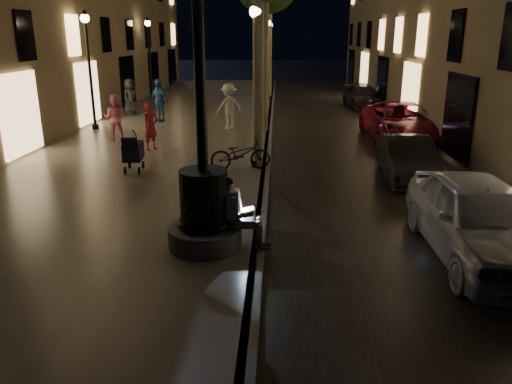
# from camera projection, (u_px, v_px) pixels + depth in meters

# --- Properties ---
(ground) EXTENTS (120.00, 120.00, 0.00)m
(ground) POSITION_uv_depth(u_px,v_px,m) (270.00, 130.00, 21.92)
(ground) COLOR black
(ground) RESTS_ON ground
(cobble_lane) EXTENTS (6.00, 45.00, 0.02)m
(cobble_lane) POSITION_uv_depth(u_px,v_px,m) (338.00, 131.00, 21.79)
(cobble_lane) COLOR black
(cobble_lane) RESTS_ON ground
(promenade) EXTENTS (8.00, 45.00, 0.20)m
(promenade) POSITION_uv_depth(u_px,v_px,m) (179.00, 127.00, 22.06)
(promenade) COLOR #645E58
(promenade) RESTS_ON ground
(curb_strip) EXTENTS (0.25, 45.00, 0.20)m
(curb_strip) POSITION_uv_depth(u_px,v_px,m) (270.00, 128.00, 21.89)
(curb_strip) COLOR #59595B
(curb_strip) RESTS_ON ground
(fountain_lamppost) EXTENTS (1.40, 1.40, 5.21)m
(fountain_lamppost) POSITION_uv_depth(u_px,v_px,m) (204.00, 196.00, 9.22)
(fountain_lamppost) COLOR #59595B
(fountain_lamppost) RESTS_ON promenade
(seated_man_laptop) EXTENTS (1.00, 0.34, 1.37)m
(seated_man_laptop) POSITION_uv_depth(u_px,v_px,m) (237.00, 211.00, 9.28)
(seated_man_laptop) COLOR gray
(seated_man_laptop) RESTS_ON promenade
(lamp_curb_a) EXTENTS (0.36, 0.36, 4.81)m
(lamp_curb_a) POSITION_uv_depth(u_px,v_px,m) (256.00, 64.00, 14.29)
(lamp_curb_a) COLOR black
(lamp_curb_a) RESTS_ON promenade
(lamp_curb_b) EXTENTS (0.36, 0.36, 4.81)m
(lamp_curb_b) POSITION_uv_depth(u_px,v_px,m) (264.00, 53.00, 21.90)
(lamp_curb_b) COLOR black
(lamp_curb_b) RESTS_ON promenade
(lamp_curb_c) EXTENTS (0.36, 0.36, 4.81)m
(lamp_curb_c) POSITION_uv_depth(u_px,v_px,m) (268.00, 48.00, 29.52)
(lamp_curb_c) COLOR black
(lamp_curb_c) RESTS_ON promenade
(lamp_curb_d) EXTENTS (0.36, 0.36, 4.81)m
(lamp_curb_d) POSITION_uv_depth(u_px,v_px,m) (270.00, 45.00, 37.13)
(lamp_curb_d) COLOR black
(lamp_curb_d) RESTS_ON promenade
(lamp_left_b) EXTENTS (0.36, 0.36, 4.81)m
(lamp_left_b) POSITION_uv_depth(u_px,v_px,m) (88.00, 55.00, 20.29)
(lamp_left_b) COLOR black
(lamp_left_b) RESTS_ON promenade
(lamp_left_c) EXTENTS (0.36, 0.36, 4.81)m
(lamp_left_c) POSITION_uv_depth(u_px,v_px,m) (149.00, 48.00, 29.81)
(lamp_left_c) COLOR black
(lamp_left_c) RESTS_ON promenade
(stroller) EXTENTS (0.57, 1.19, 1.20)m
(stroller) POSITION_uv_depth(u_px,v_px,m) (133.00, 151.00, 14.47)
(stroller) COLOR black
(stroller) RESTS_ON promenade
(car_front) EXTENTS (1.86, 4.54, 1.54)m
(car_front) POSITION_uv_depth(u_px,v_px,m) (478.00, 218.00, 9.33)
(car_front) COLOR #B7BCC0
(car_front) RESTS_ON ground
(car_second) EXTENTS (1.52, 3.84, 1.24)m
(car_second) POSITION_uv_depth(u_px,v_px,m) (408.00, 159.00, 14.35)
(car_second) COLOR black
(car_second) RESTS_ON ground
(car_third) EXTENTS (2.61, 5.42, 1.49)m
(car_third) POSITION_uv_depth(u_px,v_px,m) (401.00, 122.00, 19.57)
(car_third) COLOR maroon
(car_third) RESTS_ON ground
(car_rear) EXTENTS (2.08, 4.38, 1.23)m
(car_rear) POSITION_uv_depth(u_px,v_px,m) (363.00, 97.00, 28.39)
(car_rear) COLOR #303136
(car_rear) RESTS_ON ground
(pedestrian_red) EXTENTS (0.65, 0.71, 1.63)m
(pedestrian_red) POSITION_uv_depth(u_px,v_px,m) (151.00, 127.00, 17.15)
(pedestrian_red) COLOR #AF233E
(pedestrian_red) RESTS_ON promenade
(pedestrian_pink) EXTENTS (0.87, 0.69, 1.73)m
(pedestrian_pink) POSITION_uv_depth(u_px,v_px,m) (115.00, 117.00, 18.70)
(pedestrian_pink) COLOR pink
(pedestrian_pink) RESTS_ON promenade
(pedestrian_white) EXTENTS (1.42, 1.24, 1.90)m
(pedestrian_white) POSITION_uv_depth(u_px,v_px,m) (229.00, 106.00, 20.92)
(pedestrian_white) COLOR silver
(pedestrian_white) RESTS_ON promenade
(pedestrian_blue) EXTENTS (1.18, 1.08, 1.94)m
(pedestrian_blue) POSITION_uv_depth(u_px,v_px,m) (159.00, 100.00, 22.67)
(pedestrian_blue) COLOR #285B95
(pedestrian_blue) RESTS_ON promenade
(pedestrian_dark) EXTENTS (0.84, 1.00, 1.75)m
(pedestrian_dark) POSITION_uv_depth(u_px,v_px,m) (130.00, 97.00, 24.69)
(pedestrian_dark) COLOR #39393E
(pedestrian_dark) RESTS_ON promenade
(bicycle) EXTENTS (1.87, 0.96, 0.94)m
(bicycle) POSITION_uv_depth(u_px,v_px,m) (240.00, 154.00, 14.73)
(bicycle) COLOR black
(bicycle) RESTS_ON promenade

